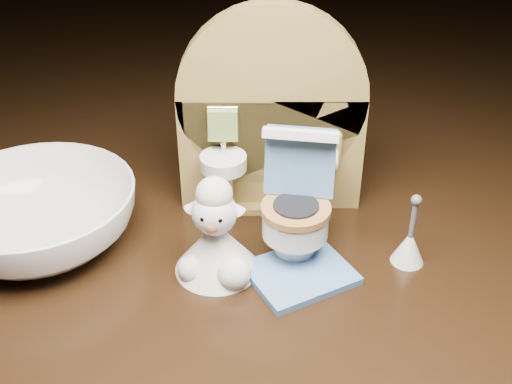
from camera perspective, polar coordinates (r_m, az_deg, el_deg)
backdrop_panel at (r=0.45m, az=1.28°, el=6.06°), size 0.13×0.05×0.15m
toy_toilet at (r=0.42m, az=3.71°, el=-1.46°), size 0.05×0.06×0.09m
bath_mat at (r=0.41m, az=3.92°, el=-7.22°), size 0.08×0.07×0.00m
toilet_brush at (r=0.43m, az=13.46°, el=-4.56°), size 0.02×0.02×0.05m
plush_lamb at (r=0.40m, az=-3.57°, el=-4.28°), size 0.05×0.05×0.07m
ceramic_bowl at (r=0.45m, az=-18.82°, el=-2.09°), size 0.17×0.17×0.04m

